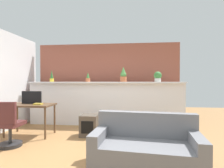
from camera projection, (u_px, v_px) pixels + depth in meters
ground_plane at (88, 153)px, 3.24m from camera, size 12.00×12.00×0.00m
divider_wall at (105, 104)px, 5.22m from camera, size 4.52×0.16×1.24m
plant_shelf at (104, 83)px, 5.17m from camera, size 4.52×0.30×0.04m
brick_wall_behind at (107, 83)px, 5.81m from camera, size 4.52×0.10×2.50m
potted_plant_0 at (52, 77)px, 5.38m from camera, size 0.12×0.12×0.36m
potted_plant_1 at (88, 78)px, 5.18m from camera, size 0.13×0.13×0.28m
potted_plant_2 at (123, 75)px, 5.08m from camera, size 0.18×0.18×0.43m
potted_plant_3 at (158, 76)px, 5.04m from camera, size 0.22×0.22×0.29m
desk at (30, 108)px, 4.29m from camera, size 1.10×0.60×0.75m
tv_monitor at (32, 97)px, 4.37m from camera, size 0.49×0.04×0.31m
office_chair at (8, 128)px, 3.50m from camera, size 0.46×0.46×0.91m
side_cube_shelf at (89, 125)px, 4.25m from camera, size 0.40×0.41×0.50m
book_on_desk at (38, 104)px, 4.16m from camera, size 0.19×0.12×0.04m
couch at (146, 150)px, 2.67m from camera, size 1.63×0.91×0.80m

